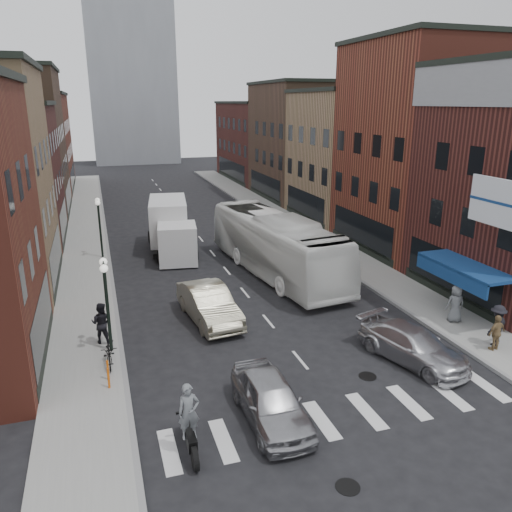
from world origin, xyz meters
The scene contains 29 objects.
ground centered at (0.00, 0.00, 0.00)m, with size 160.00×160.00×0.00m, color black.
sidewalk_left centered at (-8.50, 22.00, 0.07)m, with size 3.00×74.00×0.15m, color gray.
sidewalk_right centered at (8.50, 22.00, 0.07)m, with size 3.00×74.00×0.15m, color gray.
curb_left centered at (-7.00, 22.00, 0.00)m, with size 0.20×74.00×0.16m, color gray.
curb_right centered at (7.00, 22.00, 0.00)m, with size 0.20×74.00×0.16m, color gray.
crosswalk_stripes centered at (0.00, -3.00, 0.00)m, with size 12.00×2.20×0.01m, color silver.
bldg_left_far_a centered at (-14.99, 35.00, 6.65)m, with size 10.30×12.20×13.30m.
bldg_left_far_b centered at (-14.99, 49.00, 5.65)m, with size 10.30×16.20×11.30m.
bldg_right_mid_a centered at (15.00, 14.00, 7.15)m, with size 10.30×10.20×14.30m.
bldg_right_mid_b centered at (14.99, 24.00, 5.65)m, with size 10.30×10.20×11.30m.
bldg_right_far_a centered at (14.99, 35.00, 6.15)m, with size 10.30×12.20×12.30m.
bldg_right_far_b centered at (14.99, 49.00, 5.15)m, with size 10.30×16.20×10.30m.
awning_blue centered at (8.93, 2.50, 2.63)m, with size 1.80×5.00×0.78m.
billboard_sign centered at (8.59, 0.50, 6.13)m, with size 1.52×3.00×3.70m.
distant_tower centered at (0.00, 78.00, 25.00)m, with size 14.00×14.00×50.00m, color #9399A0.
streetlamp_near centered at (-7.40, 4.00, 2.91)m, with size 0.32×1.22×4.11m.
streetlamp_far centered at (-7.40, 18.00, 2.91)m, with size 0.32×1.22×4.11m.
bike_rack centered at (-7.60, 1.30, 0.55)m, with size 0.08×0.68×0.80m.
box_truck centered at (-2.67, 18.12, 1.78)m, with size 3.24×8.54×3.60m.
motorcycle_rider centered at (-5.39, -3.26, 1.11)m, with size 0.65×2.32×2.37m.
transit_bus centered at (2.73, 11.58, 1.86)m, with size 3.13×13.36×3.72m, color white.
sedan_left_near centered at (-2.52, -2.45, 0.77)m, with size 1.83×4.54×1.55m, color #A3A3A8.
sedan_left_far centered at (-2.71, 6.00, 0.86)m, with size 1.83×5.23×1.72m, color beige.
curb_car centered at (4.35, -0.46, 0.71)m, with size 1.99×4.90×1.42m, color silver.
parked_bicycle centered at (-7.50, 2.79, 0.61)m, with size 0.61×1.74×0.92m, color black.
ped_left_solo centered at (-7.72, 4.86, 1.07)m, with size 0.90×0.52×1.84m, color black.
ped_right_a centered at (8.44, -0.57, 1.06)m, with size 1.18×0.58×1.82m, color black.
ped_right_b centered at (8.09, -0.94, 0.94)m, with size 0.92×0.46×1.58m, color olive.
ped_right_c centered at (8.34, 1.97, 1.06)m, with size 0.89×0.58×1.82m, color slate.
Camera 1 is at (-7.39, -15.98, 10.23)m, focal length 35.00 mm.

